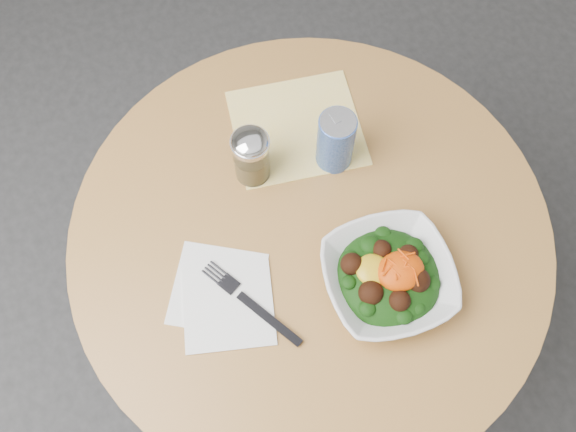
# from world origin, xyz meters

# --- Properties ---
(ground) EXTENTS (6.00, 6.00, 0.00)m
(ground) POSITION_xyz_m (0.00, 0.00, 0.00)
(ground) COLOR #2B2B2E
(ground) RESTS_ON ground
(table) EXTENTS (0.90, 0.90, 0.75)m
(table) POSITION_xyz_m (0.00, 0.00, 0.55)
(table) COLOR black
(table) RESTS_ON ground
(cloth_napkin) EXTENTS (0.28, 0.27, 0.00)m
(cloth_napkin) POSITION_xyz_m (0.06, 0.22, 0.75)
(cloth_napkin) COLOR #E4B10C
(cloth_napkin) RESTS_ON table
(paper_napkins) EXTENTS (0.22, 0.24, 0.00)m
(paper_napkins) POSITION_xyz_m (-0.19, -0.06, 0.75)
(paper_napkins) COLOR white
(paper_napkins) RESTS_ON table
(salad_bowl) EXTENTS (0.25, 0.25, 0.09)m
(salad_bowl) POSITION_xyz_m (0.09, -0.14, 0.78)
(salad_bowl) COLOR silver
(salad_bowl) RESTS_ON table
(fork) EXTENTS (0.12, 0.20, 0.00)m
(fork) POSITION_xyz_m (-0.15, -0.08, 0.76)
(fork) COLOR black
(fork) RESTS_ON table
(spice_shaker) EXTENTS (0.07, 0.07, 0.13)m
(spice_shaker) POSITION_xyz_m (-0.05, 0.16, 0.81)
(spice_shaker) COLOR silver
(spice_shaker) RESTS_ON table
(beverage_can) EXTENTS (0.07, 0.07, 0.14)m
(beverage_can) POSITION_xyz_m (0.10, 0.13, 0.82)
(beverage_can) COLOR navy
(beverage_can) RESTS_ON table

